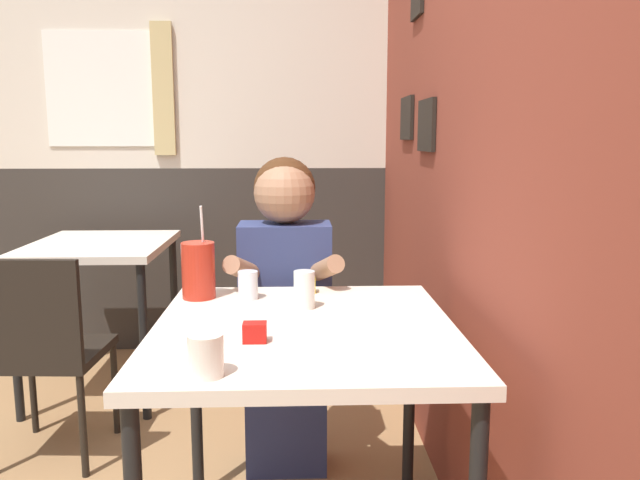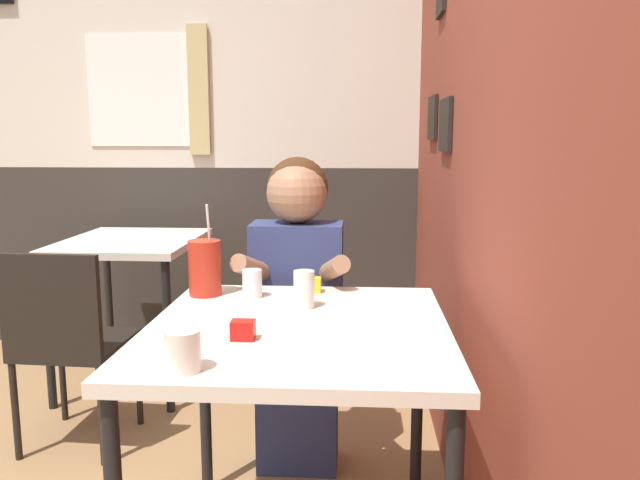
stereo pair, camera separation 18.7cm
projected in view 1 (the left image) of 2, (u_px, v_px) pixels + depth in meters
name	position (u px, v px, depth m)	size (l,w,h in m)	color
brick_wall_right	(435.00, 119.00, 2.51)	(0.08, 4.32, 2.70)	brown
back_wall	(193.00, 124.00, 3.64)	(5.24, 0.09, 2.70)	beige
main_table	(305.00, 351.00, 1.73)	(0.83, 0.90, 0.77)	beige
background_table	(100.00, 261.00, 3.11)	(0.65, 0.80, 0.77)	beige
chair_near_window	(43.00, 344.00, 2.41)	(0.42, 0.42, 0.84)	black
person_seated	(285.00, 304.00, 2.35)	(0.42, 0.42, 1.21)	navy
cocktail_pitcher	(198.00, 270.00, 2.00)	(0.11, 0.11, 0.30)	#B22819
glass_near_pitcher	(248.00, 285.00, 1.99)	(0.06, 0.06, 0.09)	silver
glass_center	(304.00, 290.00, 1.88)	(0.06, 0.06, 0.11)	silver
glass_far_side	(206.00, 355.00, 1.35)	(0.08, 0.08, 0.09)	silver
condiment_ketchup	(255.00, 332.00, 1.57)	(0.06, 0.04, 0.05)	#B7140F
condiment_mustard	(306.00, 285.00, 2.08)	(0.06, 0.04, 0.05)	yellow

